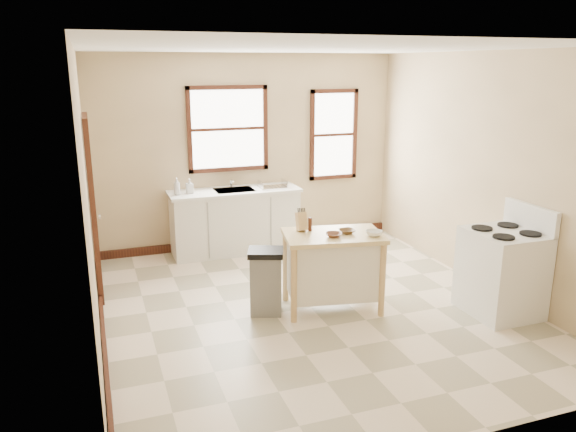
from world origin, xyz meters
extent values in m
plane|color=beige|center=(0.00, 0.00, 0.00)|extent=(5.00, 5.00, 0.00)
plane|color=white|center=(0.00, 0.00, 2.80)|extent=(5.00, 5.00, 0.00)
cube|color=beige|center=(0.00, 2.50, 1.40)|extent=(4.50, 0.04, 2.80)
cube|color=beige|center=(-2.25, 0.00, 1.40)|extent=(0.04, 5.00, 2.80)
cube|color=beige|center=(2.25, 0.00, 1.40)|extent=(0.04, 5.00, 2.80)
cube|color=#32150D|center=(-2.21, 1.30, 1.05)|extent=(0.06, 0.90, 2.10)
cube|color=#32150D|center=(0.00, 2.47, 0.06)|extent=(4.50, 0.04, 0.12)
cube|color=#32150D|center=(-2.22, 0.00, 0.06)|extent=(0.04, 5.00, 0.12)
cylinder|color=silver|center=(-0.30, 2.38, 1.03)|extent=(0.03, 0.03, 0.22)
imported|color=#B2B2B2|center=(-1.11, 2.15, 1.04)|extent=(0.10, 0.10, 0.24)
imported|color=#B2B2B2|center=(-0.93, 2.20, 1.02)|extent=(0.10, 0.10, 0.20)
cylinder|color=#3D1C10|center=(0.03, 0.11, 0.94)|extent=(0.06, 0.06, 0.15)
imported|color=brown|center=(0.18, -0.18, 0.89)|extent=(0.23, 0.23, 0.04)
imported|color=brown|center=(0.37, -0.10, 0.89)|extent=(0.18, 0.18, 0.04)
imported|color=white|center=(0.60, -0.29, 0.90)|extent=(0.24, 0.24, 0.06)
camera|label=1|loc=(-2.19, -5.39, 2.65)|focal=35.00mm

